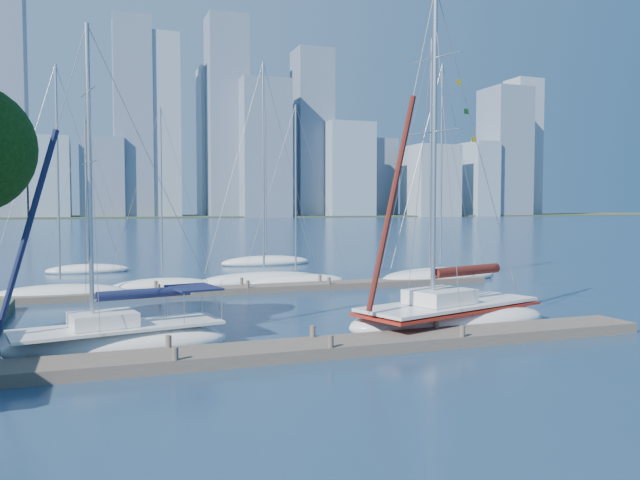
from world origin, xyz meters
name	(u,v)px	position (x,y,z in m)	size (l,w,h in m)	color
ground	(321,353)	(0.00, 0.00, 0.00)	(700.00, 700.00, 0.00)	#163348
near_dock	(321,348)	(0.00, 0.00, 0.20)	(26.00, 2.00, 0.40)	#4E4439
far_dock	(261,288)	(2.00, 16.00, 0.18)	(30.00, 1.80, 0.36)	#4E4439
far_shore	(111,217)	(0.00, 320.00, 0.00)	(800.00, 100.00, 1.50)	#38472D
sailboat_navy	(119,324)	(-6.48, 2.77, 0.95)	(7.89, 3.94, 11.63)	silver
sailboat_maroon	(450,302)	(6.52, 2.42, 1.07)	(9.49, 5.57, 14.29)	silver
bg_boat_0	(60,294)	(-9.08, 16.89, 0.27)	(7.52, 4.50, 13.06)	silver
bg_boat_1	(163,285)	(-3.42, 19.01, 0.24)	(6.39, 2.91, 11.36)	silver
bg_boat_2	(264,280)	(2.97, 19.06, 0.29)	(8.93, 5.19, 14.62)	silver
bg_boat_3	(296,281)	(4.87, 18.26, 0.25)	(6.80, 2.77, 11.81)	silver
bg_boat_4	(429,277)	(13.72, 16.66, 0.33)	(7.08, 2.48, 16.43)	silver
bg_boat_5	(440,275)	(15.22, 17.81, 0.30)	(8.91, 4.11, 15.17)	silver
bg_boat_6	(88,269)	(-7.83, 30.96, 0.24)	(6.24, 2.46, 12.01)	silver
bg_boat_7	(266,262)	(6.67, 32.58, 0.28)	(8.11, 5.43, 13.55)	silver
skyline	(158,145)	(21.75, 290.62, 35.23)	(502.74, 51.31, 117.88)	#859DAC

